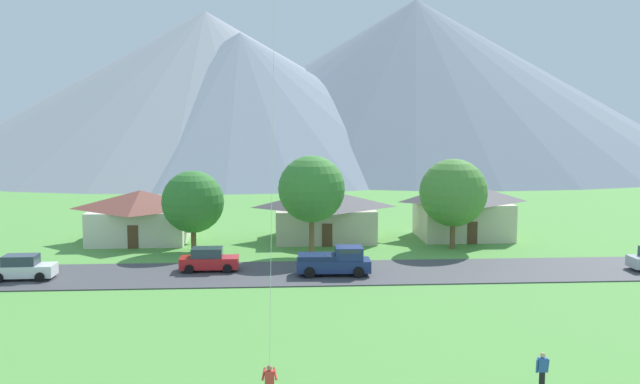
# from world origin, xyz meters

# --- Properties ---
(road_strip) EXTENTS (160.00, 7.97, 0.08)m
(road_strip) POSITION_xyz_m (0.00, 31.14, 0.04)
(road_strip) COLOR #424247
(road_strip) RESTS_ON ground
(mountain_far_east_ridge) EXTENTS (103.16, 103.16, 29.39)m
(mountain_far_east_ridge) POSITION_xyz_m (-10.87, 134.94, 14.69)
(mountain_far_east_ridge) COLOR gray
(mountain_far_east_ridge) RESTS_ON ground
(mountain_far_west_ridge) EXTENTS (124.27, 124.27, 35.57)m
(mountain_far_west_ridge) POSITION_xyz_m (-19.30, 146.51, 17.78)
(mountain_far_west_ridge) COLOR #8E939E
(mountain_far_west_ridge) RESTS_ON ground
(mountain_west_ridge) EXTENTS (134.50, 134.50, 39.73)m
(mountain_west_ridge) POSITION_xyz_m (30.96, 152.27, 19.87)
(mountain_west_ridge) COLOR slate
(mountain_west_ridge) RESTS_ON ground
(house_leftmost) EXTENTS (8.72, 7.10, 5.24)m
(house_leftmost) POSITION_xyz_m (13.67, 45.15, 2.71)
(house_leftmost) COLOR beige
(house_leftmost) RESTS_ON ground
(house_left_center) EXTENTS (9.05, 8.19, 4.61)m
(house_left_center) POSITION_xyz_m (-15.88, 45.52, 2.39)
(house_left_center) COLOR beige
(house_left_center) RESTS_ON ground
(house_right_center) EXTENTS (9.58, 7.94, 4.61)m
(house_right_center) POSITION_xyz_m (0.76, 45.19, 2.39)
(house_right_center) COLOR beige
(house_right_center) RESTS_ON ground
(tree_near_left) EXTENTS (5.42, 5.42, 8.13)m
(tree_near_left) POSITION_xyz_m (-0.78, 37.90, 5.40)
(tree_near_left) COLOR brown
(tree_near_left) RESTS_ON ground
(tree_left_of_center) EXTENTS (5.75, 5.75, 7.69)m
(tree_left_of_center) POSITION_xyz_m (11.37, 39.89, 4.80)
(tree_left_of_center) COLOR brown
(tree_left_of_center) RESTS_ON ground
(tree_center) EXTENTS (5.17, 5.17, 6.79)m
(tree_center) POSITION_xyz_m (-10.54, 39.98, 4.19)
(tree_center) COLOR brown
(tree_center) RESTS_ON ground
(parked_car_red_west_end) EXTENTS (4.20, 2.09, 1.68)m
(parked_car_red_west_end) POSITION_xyz_m (-8.58, 32.27, 0.87)
(parked_car_red_west_end) COLOR red
(parked_car_red_west_end) RESTS_ON road_strip
(parked_car_white_mid_east) EXTENTS (4.24, 2.15, 1.68)m
(parked_car_white_mid_east) POSITION_xyz_m (-21.10, 30.43, 0.87)
(parked_car_white_mid_east) COLOR white
(parked_car_white_mid_east) RESTS_ON road_strip
(pickup_truck_navy_west_side) EXTENTS (5.27, 2.47, 1.99)m
(pickup_truck_navy_west_side) POSITION_xyz_m (0.48, 30.35, 1.06)
(pickup_truck_navy_west_side) COLOR navy
(pickup_truck_navy_west_side) RESTS_ON road_strip
(watcher_person) EXTENTS (0.56, 0.24, 1.68)m
(watcher_person) POSITION_xyz_m (6.98, 8.88, 0.88)
(watcher_person) COLOR black
(watcher_person) RESTS_ON ground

